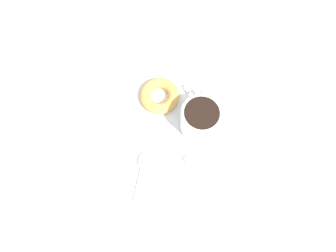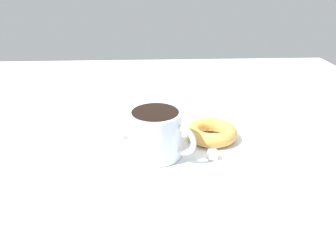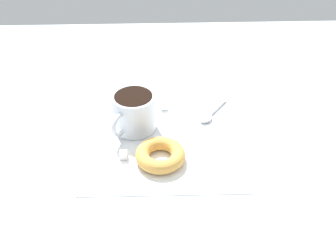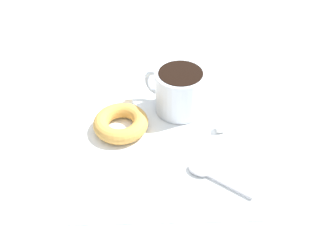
{
  "view_description": "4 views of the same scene",
  "coord_description": "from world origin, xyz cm",
  "px_view_note": "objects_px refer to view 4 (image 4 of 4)",
  "views": [
    {
      "loc": [
        -22.87,
        11.06,
        73.97
      ],
      "look_at": [
        0.64,
        -0.48,
        2.3
      ],
      "focal_mm": 35.0,
      "sensor_mm": 36.0,
      "label": 1
    },
    {
      "loc": [
        -2.1,
        -57.18,
        29.52
      ],
      "look_at": [
        0.64,
        -0.48,
        2.3
      ],
      "focal_mm": 35.0,
      "sensor_mm": 36.0,
      "label": 2
    },
    {
      "loc": [
        62.44,
        -2.74,
        49.8
      ],
      "look_at": [
        0.64,
        -0.48,
        2.3
      ],
      "focal_mm": 40.0,
      "sensor_mm": 36.0,
      "label": 3
    },
    {
      "loc": [
        2.39,
        46.31,
        45.71
      ],
      "look_at": [
        0.64,
        -0.48,
        2.3
      ],
      "focal_mm": 40.0,
      "sensor_mm": 36.0,
      "label": 4
    }
  ],
  "objects_px": {
    "donut": "(121,123)",
    "sugar_cube": "(220,127)",
    "coffee_cup": "(179,90)",
    "spoon": "(206,173)",
    "sugar_cube_extra": "(129,100)"
  },
  "relations": [
    {
      "from": "coffee_cup",
      "to": "sugar_cube_extra",
      "type": "distance_m",
      "value": 0.1
    },
    {
      "from": "sugar_cube",
      "to": "sugar_cube_extra",
      "type": "relative_size",
      "value": 0.97
    },
    {
      "from": "donut",
      "to": "sugar_cube_extra",
      "type": "distance_m",
      "value": 0.07
    },
    {
      "from": "spoon",
      "to": "sugar_cube",
      "type": "bearing_deg",
      "value": -110.25
    },
    {
      "from": "spoon",
      "to": "sugar_cube_extra",
      "type": "distance_m",
      "value": 0.22
    },
    {
      "from": "donut",
      "to": "sugar_cube",
      "type": "bearing_deg",
      "value": 176.36
    },
    {
      "from": "donut",
      "to": "spoon",
      "type": "distance_m",
      "value": 0.18
    },
    {
      "from": "coffee_cup",
      "to": "donut",
      "type": "distance_m",
      "value": 0.12
    },
    {
      "from": "sugar_cube",
      "to": "donut",
      "type": "bearing_deg",
      "value": -3.64
    },
    {
      "from": "donut",
      "to": "sugar_cube_extra",
      "type": "relative_size",
      "value": 6.62
    },
    {
      "from": "donut",
      "to": "sugar_cube",
      "type": "height_order",
      "value": "donut"
    },
    {
      "from": "coffee_cup",
      "to": "donut",
      "type": "relative_size",
      "value": 1.16
    },
    {
      "from": "donut",
      "to": "spoon",
      "type": "xyz_separation_m",
      "value": [
        -0.14,
        0.11,
        -0.01
      ]
    },
    {
      "from": "coffee_cup",
      "to": "spoon",
      "type": "bearing_deg",
      "value": 100.99
    },
    {
      "from": "donut",
      "to": "spoon",
      "type": "relative_size",
      "value": 0.98
    }
  ]
}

